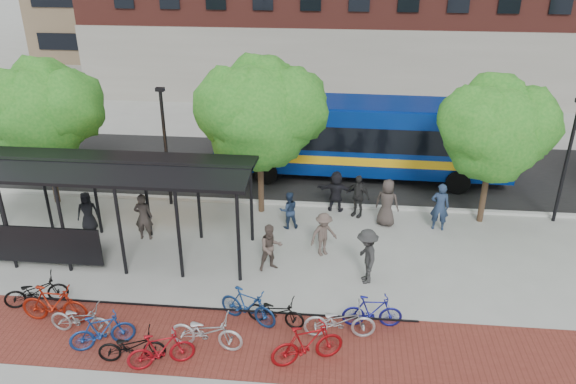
# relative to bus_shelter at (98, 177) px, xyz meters

# --- Properties ---
(ground) EXTENTS (160.00, 160.00, 0.00)m
(ground) POSITION_rel_bus_shelter_xyz_m (8.13, 0.48, -3.00)
(ground) COLOR #9E9E99
(ground) RESTS_ON ground
(asphalt_street) EXTENTS (160.00, 8.00, 0.01)m
(asphalt_street) POSITION_rel_bus_shelter_xyz_m (8.13, 8.48, -2.99)
(asphalt_street) COLOR black
(asphalt_street) RESTS_ON ground
(curb) EXTENTS (160.00, 0.25, 0.12)m
(curb) POSITION_rel_bus_shelter_xyz_m (8.13, 4.48, -2.94)
(curb) COLOR #B7B7B2
(curb) RESTS_ON ground
(brick_strip) EXTENTS (24.00, 3.00, 0.01)m
(brick_strip) POSITION_rel_bus_shelter_xyz_m (6.13, -4.52, -3.00)
(brick_strip) COLOR maroon
(brick_strip) RESTS_ON ground
(bike_rack_rail) EXTENTS (12.00, 0.05, 0.95)m
(bike_rack_rail) POSITION_rel_bus_shelter_xyz_m (4.83, -3.62, -3.00)
(bike_rack_rail) COLOR black
(bike_rack_rail) RESTS_ON ground
(bus_shelter) EXTENTS (10.60, 3.07, 3.60)m
(bus_shelter) POSITION_rel_bus_shelter_xyz_m (0.00, 0.00, 0.00)
(bus_shelter) COLOR black
(bus_shelter) RESTS_ON ground
(tree_a) EXTENTS (4.90, 4.00, 6.18)m
(tree_a) POSITION_rel_bus_shelter_xyz_m (-3.77, 3.83, 1.24)
(tree_a) COLOR #382619
(tree_a) RESTS_ON ground
(tree_b) EXTENTS (5.15, 4.20, 6.47)m
(tree_b) POSITION_rel_bus_shelter_xyz_m (5.23, 3.83, 1.46)
(tree_b) COLOR #382619
(tree_b) RESTS_ON ground
(tree_c) EXTENTS (4.66, 3.80, 5.92)m
(tree_c) POSITION_rel_bus_shelter_xyz_m (14.22, 3.83, 1.06)
(tree_c) COLOR #382619
(tree_c) RESTS_ON ground
(lamp_post_left) EXTENTS (0.35, 0.20, 5.12)m
(lamp_post_left) POSITION_rel_bus_shelter_xyz_m (1.13, 4.08, -0.25)
(lamp_post_left) COLOR black
(lamp_post_left) RESTS_ON ground
(lamp_post_right) EXTENTS (0.35, 0.20, 5.12)m
(lamp_post_right) POSITION_rel_bus_shelter_xyz_m (17.13, 4.08, -0.25)
(lamp_post_right) COLOR black
(lamp_post_right) RESTS_ON ground
(bus) EXTENTS (13.64, 3.48, 3.66)m
(bus) POSITION_rel_bus_shelter_xyz_m (9.33, 7.93, -0.89)
(bus) COLOR navy
(bus) RESTS_ON ground
(bike_0) EXTENTS (2.02, 1.38, 1.00)m
(bike_0) POSITION_rel_bus_shelter_xyz_m (-1.03, -3.34, -2.50)
(bike_0) COLOR black
(bike_0) RESTS_ON ground
(bike_1) EXTENTS (2.10, 0.63, 1.26)m
(bike_1) POSITION_rel_bus_shelter_xyz_m (-0.03, -4.11, -2.37)
(bike_1) COLOR maroon
(bike_1) RESTS_ON ground
(bike_2) EXTENTS (1.96, 0.83, 1.00)m
(bike_2) POSITION_rel_bus_shelter_xyz_m (0.97, -4.54, -2.50)
(bike_2) COLOR gray
(bike_2) RESTS_ON ground
(bike_3) EXTENTS (1.87, 1.24, 1.10)m
(bike_3) POSITION_rel_bus_shelter_xyz_m (1.85, -5.07, -2.45)
(bike_3) COLOR navy
(bike_3) RESTS_ON ground
(bike_4) EXTENTS (1.92, 0.95, 0.97)m
(bike_4) POSITION_rel_bus_shelter_xyz_m (2.87, -5.52, -2.52)
(bike_4) COLOR black
(bike_4) RESTS_ON ground
(bike_5) EXTENTS (1.90, 1.17, 1.10)m
(bike_5) POSITION_rel_bus_shelter_xyz_m (3.74, -5.66, -2.45)
(bike_5) COLOR maroon
(bike_5) RESTS_ON ground
(bike_6) EXTENTS (2.18, 0.93, 1.11)m
(bike_6) POSITION_rel_bus_shelter_xyz_m (4.79, -4.79, -2.44)
(bike_6) COLOR #AFAFB2
(bike_6) RESTS_ON ground
(bike_7) EXTENTS (1.99, 1.26, 1.16)m
(bike_7) POSITION_rel_bus_shelter_xyz_m (5.78, -3.55, -2.42)
(bike_7) COLOR navy
(bike_7) RESTS_ON ground
(bike_8) EXTENTS (1.90, 1.00, 0.95)m
(bike_8) POSITION_rel_bus_shelter_xyz_m (6.62, -3.59, -2.52)
(bike_8) COLOR black
(bike_8) RESTS_ON ground
(bike_9) EXTENTS (2.14, 1.34, 1.25)m
(bike_9) POSITION_rel_bus_shelter_xyz_m (7.67, -5.11, -2.38)
(bike_9) COLOR maroon
(bike_9) RESTS_ON ground
(bike_10) EXTENTS (2.14, 0.88, 1.10)m
(bike_10) POSITION_rel_bus_shelter_xyz_m (8.53, -3.95, -2.45)
(bike_10) COLOR #A6A6A9
(bike_10) RESTS_ON ground
(bike_11) EXTENTS (1.83, 0.62, 1.08)m
(bike_11) POSITION_rel_bus_shelter_xyz_m (9.49, -3.40, -2.46)
(bike_11) COLOR navy
(bike_11) RESTS_ON ground
(pedestrian_0) EXTENTS (0.91, 0.74, 1.63)m
(pedestrian_0) POSITION_rel_bus_shelter_xyz_m (-1.39, 1.49, -2.19)
(pedestrian_0) COLOR black
(pedestrian_0) RESTS_ON ground
(pedestrian_1) EXTENTS (0.71, 0.49, 1.88)m
(pedestrian_1) POSITION_rel_bus_shelter_xyz_m (1.03, 1.04, -2.06)
(pedestrian_1) COLOR #39312E
(pedestrian_1) RESTS_ON ground
(pedestrian_2) EXTENTS (0.88, 0.77, 1.54)m
(pedestrian_2) POSITION_rel_bus_shelter_xyz_m (6.42, 2.46, -2.23)
(pedestrian_2) COLOR #21314D
(pedestrian_2) RESTS_ON ground
(pedestrian_3) EXTENTS (1.25, 1.12, 1.68)m
(pedestrian_3) POSITION_rel_bus_shelter_xyz_m (7.87, 0.55, -2.16)
(pedestrian_3) COLOR brown
(pedestrian_3) RESTS_ON ground
(pedestrian_4) EXTENTS (1.14, 0.93, 1.82)m
(pedestrian_4) POSITION_rel_bus_shelter_xyz_m (9.14, 3.75, -2.09)
(pedestrian_4) COLOR #252525
(pedestrian_4) RESTS_ON ground
(pedestrian_5) EXTENTS (1.69, 0.70, 1.77)m
(pedestrian_5) POSITION_rel_bus_shelter_xyz_m (8.24, 4.14, -2.11)
(pedestrian_5) COLOR black
(pedestrian_5) RESTS_ON ground
(pedestrian_6) EXTENTS (1.11, 0.91, 1.96)m
(pedestrian_6) POSITION_rel_bus_shelter_xyz_m (10.28, 3.08, -2.02)
(pedestrian_6) COLOR #3A322E
(pedestrian_6) RESTS_ON ground
(pedestrian_7) EXTENTS (0.78, 0.57, 1.97)m
(pedestrian_7) POSITION_rel_bus_shelter_xyz_m (12.31, 2.92, -2.01)
(pedestrian_7) COLOR #21314E
(pedestrian_7) RESTS_ON ground
(pedestrian_8) EXTENTS (1.04, 0.96, 1.73)m
(pedestrian_8) POSITION_rel_bus_shelter_xyz_m (6.10, -0.60, -2.13)
(pedestrian_8) COLOR brown
(pedestrian_8) RESTS_ON ground
(pedestrian_9) EXTENTS (0.95, 1.38, 1.96)m
(pedestrian_9) POSITION_rel_bus_shelter_xyz_m (9.36, -1.02, -2.02)
(pedestrian_9) COLOR #2A2A2A
(pedestrian_9) RESTS_ON ground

